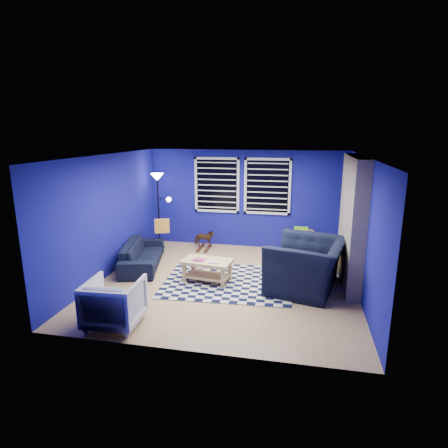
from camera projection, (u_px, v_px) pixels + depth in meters
name	position (u px, v px, depth m)	size (l,w,h in m)	color
floor	(227.00, 282.00, 7.52)	(5.00, 5.00, 0.00)	tan
ceiling	(227.00, 156.00, 6.92)	(5.00, 5.00, 0.00)	white
wall_back	(246.00, 199.00, 9.60)	(5.00, 5.00, 0.00)	navy
wall_left	(108.00, 216.00, 7.71)	(5.00, 5.00, 0.00)	navy
wall_right	(363.00, 228.00, 6.73)	(5.00, 5.00, 0.00)	navy
fireplace	(351.00, 224.00, 7.25)	(0.65, 2.00, 2.50)	gray
window_left	(217.00, 185.00, 9.62)	(1.17, 0.06, 1.42)	black
window_right	(267.00, 187.00, 9.37)	(1.17, 0.06, 1.42)	black
tv	(348.00, 200.00, 8.61)	(0.07, 1.00, 0.58)	black
rug	(228.00, 281.00, 7.52)	(2.50, 2.00, 0.02)	black
sofa	(142.00, 254.00, 8.35)	(0.74, 1.89, 0.55)	black
armchair_big	(306.00, 265.00, 7.06)	(1.30, 1.49, 0.97)	black
armchair_bent	(114.00, 302.00, 5.77)	(0.80, 0.83, 0.75)	gray
rocking_horse	(204.00, 238.00, 9.54)	(0.52, 0.24, 0.44)	#4A2C17
coffee_table	(207.00, 266.00, 7.46)	(1.03, 0.68, 0.48)	tan
cabinet	(300.00, 241.00, 9.31)	(0.75, 0.60, 0.64)	tan
floor_lamp	(158.00, 187.00, 9.37)	(0.53, 0.32, 1.93)	black
throw_pillow	(162.00, 226.00, 9.04)	(0.35, 0.11, 0.34)	gold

